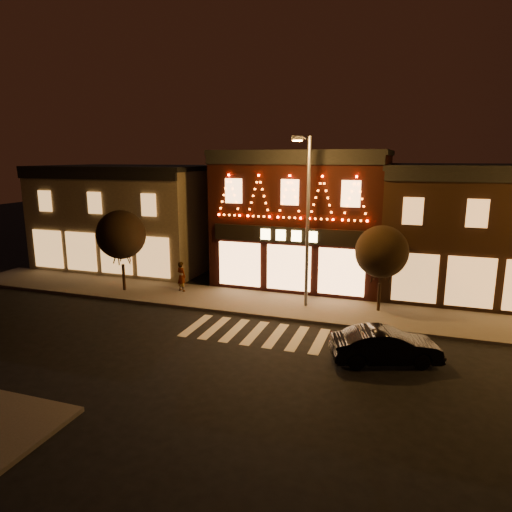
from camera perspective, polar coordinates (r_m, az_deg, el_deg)
The scene contains 10 objects.
ground at distance 17.86m, azimuth -4.40°, elevation -14.07°, with size 120.00×120.00×0.00m, color black.
sidewalk_far at distance 24.39m, azimuth 7.44°, elevation -6.58°, with size 44.00×4.00×0.15m, color #47423D.
building_left at distance 34.87m, azimuth -15.25°, elevation 4.84°, with size 12.20×8.28×7.30m.
building_pulp at distance 29.60m, azimuth 6.16°, elevation 4.93°, with size 10.20×8.34×8.30m.
building_right_a at distance 29.14m, azimuth 24.72°, elevation 2.96°, with size 9.20×8.28×7.50m.
streetlamp_mid at distance 23.33m, azimuth 6.30°, elevation 5.77°, with size 0.58×2.02×8.78m.
tree_left at distance 27.72m, azimuth -16.48°, elevation 2.56°, with size 2.85×2.85×4.76m.
tree_right at distance 23.78m, azimuth 15.40°, elevation 0.51°, with size 2.65×2.65×4.43m.
dark_sedan at distance 18.84m, azimuth 15.86°, elevation -10.75°, with size 1.47×4.22×1.39m, color black.
pedestrian at distance 27.22m, azimuth -9.28°, elevation -2.53°, with size 0.65×0.42×1.77m, color gray.
Camera 1 is at (6.39, -14.68, 7.91)m, focal length 32.07 mm.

